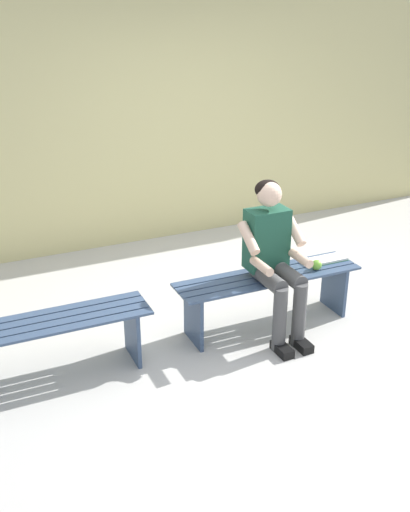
{
  "coord_description": "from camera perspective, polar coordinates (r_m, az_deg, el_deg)",
  "views": [
    {
      "loc": [
        2.35,
        3.84,
        2.61
      ],
      "look_at": [
        0.65,
        0.15,
        0.82
      ],
      "focal_mm": 42.02,
      "sensor_mm": 36.0,
      "label": 1
    }
  ],
  "objects": [
    {
      "name": "brick_wall",
      "position": [
        6.62,
        -8.28,
        12.86
      ],
      "size": [
        9.5,
        0.24,
        2.78
      ],
      "primitive_type": "cube",
      "color": "#D1C684",
      "rests_on": "ground"
    },
    {
      "name": "bench_far",
      "position": [
        4.48,
        -15.1,
        -7.43
      ],
      "size": [
        1.56,
        0.4,
        0.47
      ],
      "rotation": [
        0.0,
        0.0,
        -0.01
      ],
      "color": "#384C6B",
      "rests_on": "ground"
    },
    {
      "name": "book_open",
      "position": [
        5.31,
        11.25,
        -0.38
      ],
      "size": [
        0.41,
        0.16,
        0.02
      ],
      "rotation": [
        0.0,
        0.0,
        -0.01
      ],
      "color": "white",
      "rests_on": "bench_near"
    },
    {
      "name": "bench_near",
      "position": [
        5.04,
        6.02,
        -3.03
      ],
      "size": [
        1.6,
        0.4,
        0.47
      ],
      "rotation": [
        0.0,
        0.0,
        -0.01
      ],
      "color": "#384C6B",
      "rests_on": "ground"
    },
    {
      "name": "apple",
      "position": [
        5.12,
        10.58,
        -0.83
      ],
      "size": [
        0.09,
        0.09,
        0.09
      ],
      "primitive_type": "sphere",
      "color": "#72B738",
      "rests_on": "bench_near"
    },
    {
      "name": "person_seated",
      "position": [
        4.8,
        6.57,
        0.2
      ],
      "size": [
        0.5,
        0.69,
        1.28
      ],
      "color": "#1E513D",
      "rests_on": "ground"
    },
    {
      "name": "ground_plane",
      "position": [
        4.12,
        1.48,
        -15.88
      ],
      "size": [
        10.0,
        7.0,
        0.04
      ],
      "primitive_type": "cube",
      "color": "beige"
    }
  ]
}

